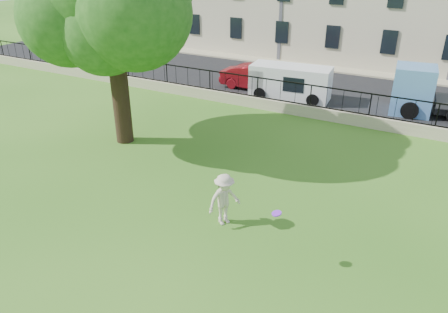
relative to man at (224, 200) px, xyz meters
The scene contains 9 objects.
ground 1.73m from the man, 117.85° to the right, with size 120.00×120.00×0.00m, color #2D6417.
retaining_wall 10.72m from the man, 93.73° to the left, with size 50.00×0.40×0.60m, color #9A9270.
iron_railing 10.71m from the man, 93.73° to the left, with size 50.00×0.05×1.13m.
street 15.42m from the man, 92.59° to the left, with size 60.00×9.00×0.01m, color black.
sidewalk 20.61m from the man, 91.94° to the left, with size 60.00×1.40×0.12m, color #9A9270.
man is the anchor object (origin of this frame).
frisbee 2.54m from the man, 26.12° to the right, with size 0.27×0.27×0.03m, color #8328E5.
red_sedan 14.69m from the man, 110.71° to the left, with size 1.53×4.40×1.45m, color maroon.
white_van 13.36m from the man, 101.64° to the left, with size 4.56×1.78×1.91m, color white.
Camera 1 is at (6.30, -9.09, 8.17)m, focal length 35.00 mm.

